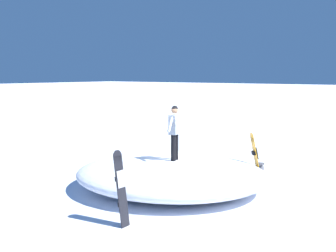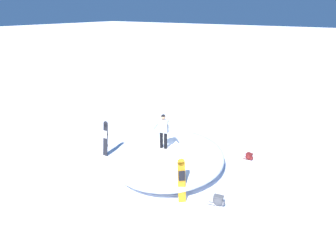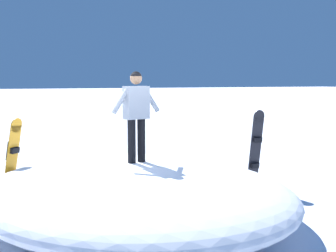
{
  "view_description": "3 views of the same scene",
  "coord_description": "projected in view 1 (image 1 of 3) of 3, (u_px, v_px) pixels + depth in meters",
  "views": [
    {
      "loc": [
        10.2,
        7.03,
        3.45
      ],
      "look_at": [
        0.15,
        -0.38,
        1.86
      ],
      "focal_mm": 44.45,
      "sensor_mm": 36.0,
      "label": 1
    },
    {
      "loc": [
        -6.09,
        9.6,
        6.69
      ],
      "look_at": [
        0.77,
        -0.55,
        1.7
      ],
      "focal_mm": 30.88,
      "sensor_mm": 36.0,
      "label": 2
    },
    {
      "loc": [
        -1.92,
        -6.77,
        2.37
      ],
      "look_at": [
        0.81,
        -0.6,
        1.64
      ],
      "focal_mm": 45.22,
      "sensor_mm": 36.0,
      "label": 3
    }
  ],
  "objects": [
    {
      "name": "ground",
      "position": [
        181.0,
        187.0,
        12.72
      ],
      "size": [
        240.0,
        240.0,
        0.0
      ],
      "primitive_type": "plane",
      "color": "white"
    },
    {
      "name": "snowboard_primary_upright",
      "position": [
        256.0,
        158.0,
        12.69
      ],
      "size": [
        0.46,
        0.46,
        1.66
      ],
      "color": "orange",
      "rests_on": "ground"
    },
    {
      "name": "snow_mound",
      "position": [
        171.0,
        174.0,
        12.38
      ],
      "size": [
        6.57,
        7.02,
        0.94
      ],
      "primitive_type": "ellipsoid",
      "rotation": [
        0.0,
        0.0,
        0.32
      ],
      "color": "white",
      "rests_on": "ground"
    },
    {
      "name": "snowboard_secondary_upright",
      "position": [
        121.0,
        187.0,
        9.35
      ],
      "size": [
        0.28,
        0.26,
        1.74
      ],
      "color": "black",
      "rests_on": "ground"
    },
    {
      "name": "snowboarder_standing",
      "position": [
        175.0,
        128.0,
        11.97
      ],
      "size": [
        0.96,
        0.31,
        1.59
      ],
      "color": "black",
      "rests_on": "snow_mound"
    },
    {
      "name": "backpack_far",
      "position": [
        161.0,
        158.0,
        16.25
      ],
      "size": [
        0.52,
        0.35,
        0.33
      ],
      "color": "maroon",
      "rests_on": "ground"
    },
    {
      "name": "backpack_near",
      "position": [
        260.0,
        169.0,
        14.09
      ],
      "size": [
        0.65,
        0.34,
        0.43
      ],
      "color": "#4C4C51",
      "rests_on": "ground"
    }
  ]
}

